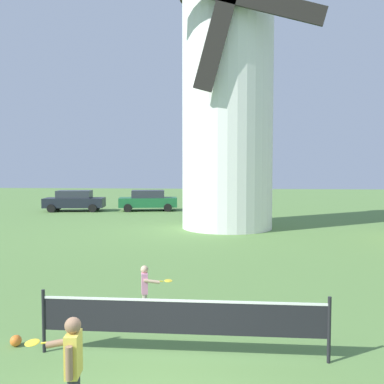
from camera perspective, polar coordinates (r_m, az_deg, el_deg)
The scene contains 7 objects.
windmill at distance 22.35m, azimuth 5.00°, elevation 14.68°, with size 8.96×5.55×15.69m.
tennis_net at distance 7.15m, azimuth -1.37°, elevation -17.18°, with size 4.88×0.06×1.10m.
player_near at distance 5.69m, azimuth -16.50°, elevation -22.03°, with size 0.78×0.47×1.35m.
player_far at distance 9.07m, azimuth -6.48°, elevation -13.11°, with size 0.73×0.36×1.10m.
stray_ball at distance 8.38m, azimuth -23.46°, elevation -18.57°, with size 0.20×0.20×0.20m, color orange.
parked_car_black at distance 31.77m, azimuth -16.13°, elevation -1.15°, with size 4.57×2.33×1.56m.
parked_car_green at distance 31.05m, azimuth -6.17°, elevation -1.14°, with size 4.55×2.44×1.56m.
Camera 1 is at (1.03, -5.02, 3.18)m, focal length 38.07 mm.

